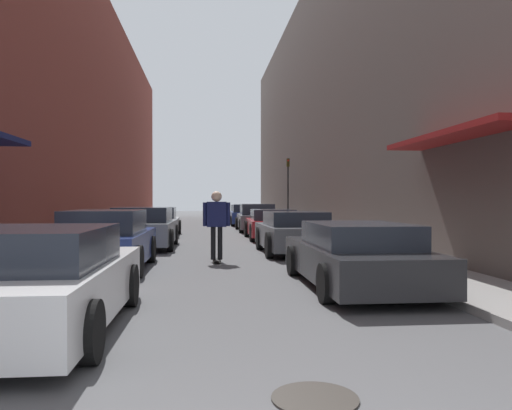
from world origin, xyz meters
name	(u,v)px	position (x,y,z in m)	size (l,w,h in m)	color
ground	(211,239)	(0.00, 18.74, 0.00)	(103.08, 103.08, 0.00)	#515154
curb_strip_left	(122,231)	(-4.31, 23.43, 0.06)	(1.80, 46.85, 0.12)	gray
curb_strip_right	(295,230)	(4.31, 23.43, 0.06)	(1.80, 46.85, 0.12)	gray
building_row_left	(60,108)	(-7.21, 23.42, 6.05)	(4.90, 46.85, 12.11)	brown
building_row_right	(351,102)	(7.21, 23.42, 6.63)	(4.90, 46.85, 13.25)	#564C47
parked_car_left_0	(37,281)	(-2.27, 4.62, 0.61)	(1.97, 4.25, 1.26)	silver
parked_car_left_1	(107,241)	(-2.47, 9.92, 0.65)	(1.89, 4.17, 1.36)	navy
parked_car_left_2	(144,228)	(-2.26, 15.08, 0.66)	(2.07, 4.10, 1.35)	gray
parked_car_left_3	(156,222)	(-2.37, 20.54, 0.61)	(2.00, 4.23, 1.27)	#B7B7BC
parked_car_right_0	(355,255)	(2.46, 7.25, 0.58)	(1.96, 4.65, 1.17)	#232326
parked_car_right_1	(294,233)	(2.38, 12.97, 0.62)	(1.98, 3.98, 1.25)	#515459
parked_car_right_2	(272,224)	(2.45, 18.47, 0.60)	(2.02, 4.19, 1.20)	maroon
parked_car_right_3	(256,218)	(2.36, 23.70, 0.66)	(1.96, 4.69, 1.38)	#515459
parked_car_right_4	(246,215)	(2.29, 29.41, 0.63)	(1.97, 4.02, 1.31)	navy
parked_car_right_5	(242,213)	(2.42, 34.48, 0.61)	(1.91, 4.42, 1.24)	gray
skateboarder	(217,219)	(0.03, 11.08, 1.12)	(0.69, 0.78, 1.81)	black
manhole_cover	(315,398)	(0.60, 2.29, 0.01)	(0.70, 0.70, 0.02)	#332D28
traffic_light	(288,185)	(4.29, 25.45, 2.42)	(0.16, 0.22, 3.74)	#2D2D2D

